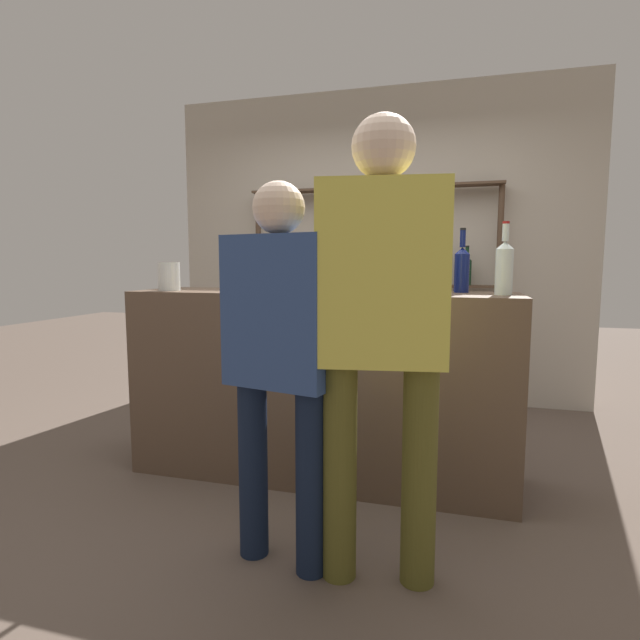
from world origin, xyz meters
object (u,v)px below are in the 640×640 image
(counter_bottle_4, at_px, (394,272))
(cork_jar, at_px, (169,277))
(ice_bucket, at_px, (322,270))
(wine_glass, at_px, (267,270))
(customer_right, at_px, (381,317))
(counter_bottle_5, at_px, (380,268))
(counter_bottle_3, at_px, (462,268))
(counter_bottle_1, at_px, (504,266))
(customer_center, at_px, (280,348))
(counter_bottle_0, at_px, (250,269))
(counter_bottle_2, at_px, (411,270))

(counter_bottle_4, relative_size, cork_jar, 1.83)
(ice_bucket, bearing_deg, counter_bottle_4, -32.30)
(wine_glass, relative_size, customer_right, 0.09)
(counter_bottle_4, bearing_deg, counter_bottle_5, 116.87)
(counter_bottle_3, bearing_deg, counter_bottle_4, -136.37)
(counter_bottle_1, xyz_separation_m, customer_center, (-0.90, -0.86, -0.32))
(counter_bottle_3, bearing_deg, ice_bucket, -177.79)
(ice_bucket, distance_m, cork_jar, 0.91)
(counter_bottle_4, distance_m, customer_center, 0.85)
(customer_right, bearing_deg, cork_jar, 52.57)
(ice_bucket, distance_m, customer_right, 1.13)
(counter_bottle_0, relative_size, counter_bottle_3, 0.93)
(counter_bottle_3, height_order, customer_center, customer_center)
(counter_bottle_4, distance_m, customer_right, 0.73)
(counter_bottle_2, bearing_deg, counter_bottle_0, 178.10)
(cork_jar, relative_size, customer_center, 0.11)
(counter_bottle_0, xyz_separation_m, counter_bottle_3, (1.21, 0.13, 0.01))
(counter_bottle_4, distance_m, ice_bucket, 0.54)
(counter_bottle_2, height_order, counter_bottle_3, counter_bottle_3)
(customer_center, distance_m, customer_right, 0.43)
(counter_bottle_0, distance_m, customer_right, 1.30)
(counter_bottle_2, distance_m, ice_bucket, 0.54)
(counter_bottle_4, bearing_deg, counter_bottle_0, 167.65)
(cork_jar, bearing_deg, counter_bottle_5, 6.61)
(wine_glass, height_order, ice_bucket, ice_bucket)
(counter_bottle_4, height_order, cork_jar, counter_bottle_4)
(counter_bottle_3, relative_size, cork_jar, 2.11)
(counter_bottle_0, relative_size, counter_bottle_2, 0.97)
(customer_right, bearing_deg, counter_bottle_2, -10.21)
(counter_bottle_5, height_order, customer_center, customer_center)
(counter_bottle_5, relative_size, ice_bucket, 1.51)
(counter_bottle_0, relative_size, wine_glass, 1.97)
(counter_bottle_5, bearing_deg, ice_bucket, 165.65)
(counter_bottle_4, relative_size, ice_bucket, 1.29)
(customer_center, bearing_deg, customer_right, -77.21)
(counter_bottle_3, bearing_deg, counter_bottle_1, -39.05)
(counter_bottle_1, relative_size, counter_bottle_2, 1.10)
(counter_bottle_4, height_order, ice_bucket, counter_bottle_4)
(counter_bottle_4, relative_size, customer_center, 0.20)
(cork_jar, xyz_separation_m, customer_right, (1.38, -0.76, -0.12))
(ice_bucket, relative_size, customer_right, 0.13)
(counter_bottle_0, bearing_deg, counter_bottle_3, 6.03)
(counter_bottle_2, height_order, customer_center, customer_center)
(counter_bottle_5, relative_size, wine_glass, 2.15)
(counter_bottle_5, bearing_deg, customer_center, -105.97)
(counter_bottle_0, bearing_deg, counter_bottle_1, -1.63)
(counter_bottle_3, xyz_separation_m, cork_jar, (-1.67, -0.27, -0.05))
(counter_bottle_2, distance_m, wine_glass, 0.86)
(ice_bucket, bearing_deg, customer_right, -63.25)
(counter_bottle_2, xyz_separation_m, wine_glass, (-0.85, 0.06, -0.00))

